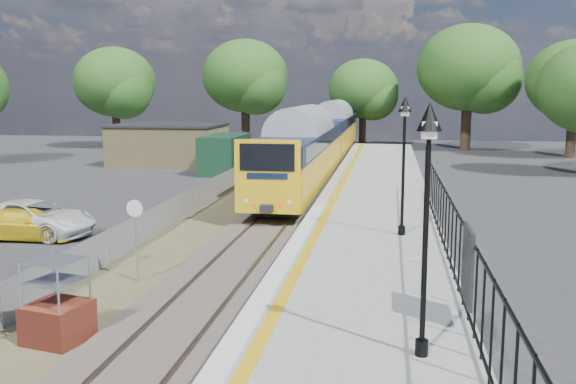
% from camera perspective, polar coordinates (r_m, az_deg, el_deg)
% --- Properties ---
extents(ground, '(120.00, 120.00, 0.00)m').
position_cam_1_polar(ground, '(17.08, -8.09, -10.55)').
color(ground, '#2D2D30').
rests_on(ground, ground).
extents(track_bed, '(5.90, 80.00, 0.29)m').
position_cam_1_polar(track_bed, '(26.19, -2.88, -3.33)').
color(track_bed, '#473F38').
rests_on(track_bed, ground).
extents(platform, '(5.00, 70.00, 0.90)m').
position_cam_1_polar(platform, '(23.95, 7.31, -3.69)').
color(platform, gray).
rests_on(platform, ground).
extents(platform_edge, '(0.90, 70.00, 0.01)m').
position_cam_1_polar(platform_edge, '(23.99, 2.40, -2.49)').
color(platform_edge, silver).
rests_on(platform_edge, platform).
extents(victorian_lamp_south, '(0.44, 0.44, 4.60)m').
position_cam_1_polar(victorian_lamp_south, '(11.46, 12.31, 1.81)').
color(victorian_lamp_south, black).
rests_on(victorian_lamp_south, platform).
extents(victorian_lamp_north, '(0.44, 0.44, 4.60)m').
position_cam_1_polar(victorian_lamp_north, '(21.41, 10.30, 5.15)').
color(victorian_lamp_north, black).
rests_on(victorian_lamp_north, platform).
extents(palisade_fence, '(0.12, 26.00, 2.00)m').
position_cam_1_polar(palisade_fence, '(18.09, 14.28, -3.57)').
color(palisade_fence, black).
rests_on(palisade_fence, platform).
extents(wire_fence, '(0.06, 52.00, 1.20)m').
position_cam_1_polar(wire_fence, '(29.25, -9.11, -1.11)').
color(wire_fence, '#999EA3').
rests_on(wire_fence, ground).
extents(outbuilding, '(10.80, 10.10, 3.12)m').
position_cam_1_polar(outbuilding, '(49.33, -9.65, 4.06)').
color(outbuilding, tan).
rests_on(outbuilding, ground).
extents(tree_line, '(56.80, 43.80, 11.88)m').
position_cam_1_polar(tree_line, '(57.46, 5.68, 9.91)').
color(tree_line, '#332319').
rests_on(tree_line, ground).
extents(train, '(2.82, 40.83, 3.51)m').
position_cam_1_polar(train, '(45.95, 2.97, 4.85)').
color(train, gold).
rests_on(train, ground).
extents(brick_plinth, '(1.46, 1.46, 1.99)m').
position_cam_1_polar(brick_plinth, '(15.56, -19.86, -9.26)').
color(brick_plinth, maroon).
rests_on(brick_plinth, ground).
extents(speed_sign, '(0.51, 0.11, 2.53)m').
position_cam_1_polar(speed_sign, '(19.42, -13.39, -3.11)').
color(speed_sign, '#999EA3').
rests_on(speed_sign, ground).
extents(car_yellow, '(4.25, 1.93, 1.21)m').
position_cam_1_polar(car_yellow, '(26.69, -22.30, -2.65)').
color(car_yellow, yellow).
rests_on(car_yellow, ground).
extents(car_white, '(5.29, 2.85, 1.41)m').
position_cam_1_polar(car_white, '(27.17, -21.77, -2.20)').
color(car_white, white).
rests_on(car_white, ground).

